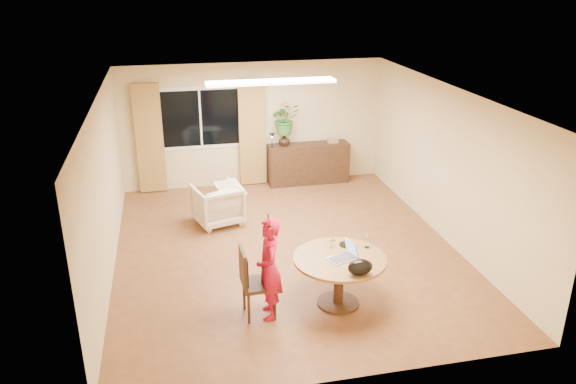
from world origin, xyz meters
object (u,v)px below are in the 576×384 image
object	(u,v)px
dining_table	(339,268)
child	(269,269)
armchair	(217,204)
sideboard	(308,163)
dining_chair	(259,282)

from	to	relation	value
dining_table	child	distance (m)	0.99
dining_table	armchair	xyz separation A→B (m)	(-1.36, 3.04, -0.20)
dining_table	child	bearing A→B (deg)	-175.87
child	sideboard	xyz separation A→B (m)	(1.75, 4.82, -0.27)
armchair	dining_table	bearing A→B (deg)	97.47
dining_table	armchair	size ratio (longest dim) A/B	1.56
dining_chair	armchair	size ratio (longest dim) A/B	1.22
sideboard	child	bearing A→B (deg)	-109.97
dining_chair	child	xyz separation A→B (m)	(0.13, -0.05, 0.21)
sideboard	dining_table	bearing A→B (deg)	-99.23
dining_chair	armchair	bearing A→B (deg)	92.74
dining_table	sideboard	xyz separation A→B (m)	(0.77, 4.75, -0.13)
child	armchair	distance (m)	3.16
child	dining_chair	bearing A→B (deg)	-107.37
dining_chair	armchair	world-z (taller)	dining_chair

